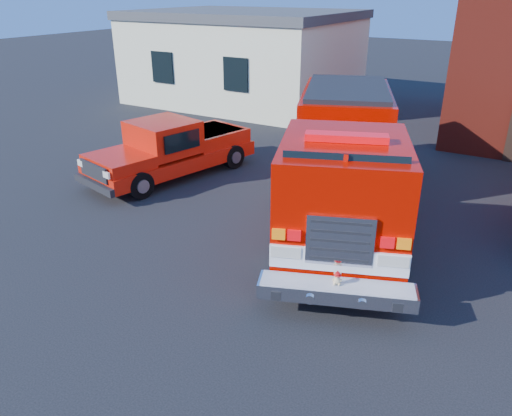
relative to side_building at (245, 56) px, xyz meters
The scene contains 4 objects.
ground 15.96m from the side_building, 55.30° to the right, with size 100.00×100.00×0.00m, color black.
side_building is the anchor object (origin of this frame).
fire_engine 14.38m from the side_building, 48.50° to the right, with size 5.72×9.64×2.87m.
pickup_truck 11.63m from the side_building, 69.71° to the right, with size 3.15×5.71×1.77m.
Camera 1 is at (4.69, -9.16, 5.42)m, focal length 35.00 mm.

